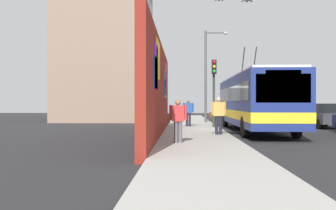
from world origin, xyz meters
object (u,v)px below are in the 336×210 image
object	(u,v)px
pedestrian_midblock	(188,111)
pedestrian_at_curb	(218,112)
pedestrian_near_wall	(178,118)
city_bus	(254,100)
street_lamp	(208,70)
parked_car_dark_gray	(322,115)
traffic_light	(214,82)

from	to	relation	value
pedestrian_midblock	pedestrian_at_curb	distance (m)	6.19
pedestrian_near_wall	pedestrian_at_curb	bearing A→B (deg)	-26.87
city_bus	pedestrian_near_wall	world-z (taller)	city_bus
street_lamp	pedestrian_near_wall	bearing A→B (deg)	171.77
city_bus	pedestrian_near_wall	size ratio (longest dim) A/B	7.59
parked_car_dark_gray	street_lamp	size ratio (longest dim) A/B	0.67
city_bus	traffic_light	world-z (taller)	city_bus
parked_car_dark_gray	pedestrian_midblock	xyz separation A→B (m)	(-1.52, 8.87, 0.31)
pedestrian_midblock	pedestrian_at_curb	size ratio (longest dim) A/B	0.97
traffic_light	pedestrian_near_wall	bearing A→B (deg)	166.59
pedestrian_at_curb	traffic_light	distance (m)	5.34
pedestrian_near_wall	pedestrian_midblock	distance (m)	9.69
pedestrian_at_curb	street_lamp	bearing A→B (deg)	-1.62
pedestrian_at_curb	street_lamp	size ratio (longest dim) A/B	0.25
parked_car_dark_gray	traffic_light	bearing A→B (deg)	108.94
parked_car_dark_gray	pedestrian_at_curb	xyz separation A→B (m)	(-7.58, 7.58, 0.34)
city_bus	pedestrian_at_curb	bearing A→B (deg)	147.96
traffic_light	city_bus	bearing A→B (deg)	-120.03
city_bus	street_lamp	bearing A→B (deg)	15.49
pedestrian_near_wall	street_lamp	bearing A→B (deg)	-8.23
pedestrian_at_curb	street_lamp	xyz separation A→B (m)	(11.26, -0.32, 2.97)
street_lamp	pedestrian_at_curb	bearing A→B (deg)	178.38
traffic_light	street_lamp	xyz separation A→B (m)	(6.21, -0.08, 1.25)
traffic_light	street_lamp	distance (m)	6.34
city_bus	parked_car_dark_gray	size ratio (longest dim) A/B	2.55
pedestrian_near_wall	pedestrian_at_curb	xyz separation A→B (m)	(3.62, -1.83, 0.11)
parked_car_dark_gray	pedestrian_at_curb	size ratio (longest dim) A/B	2.72
pedestrian_near_wall	pedestrian_at_curb	distance (m)	4.06
city_bus	traffic_light	bearing A→B (deg)	59.97
parked_car_dark_gray	pedestrian_at_curb	world-z (taller)	pedestrian_at_curb
pedestrian_near_wall	traffic_light	size ratio (longest dim) A/B	0.39
pedestrian_near_wall	traffic_light	world-z (taller)	traffic_light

